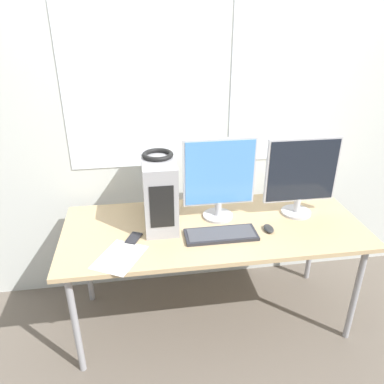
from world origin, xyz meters
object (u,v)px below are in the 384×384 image
pc_tower (159,190)px  headphones (158,155)px  keyboard (221,235)px  monitor_main (219,177)px  monitor_right_near (301,175)px  cell_phone (134,238)px  mouse (269,229)px

pc_tower → headphones: (0.00, 0.00, 0.23)m
keyboard → monitor_main: bearing=82.2°
monitor_main → keyboard: 0.36m
monitor_main → keyboard: (-0.03, -0.23, -0.27)m
pc_tower → monitor_right_near: 0.91m
pc_tower → headphones: size_ratio=2.46×
monitor_main → cell_phone: (-0.55, -0.19, -0.28)m
cell_phone → keyboard: bearing=18.6°
monitor_main → keyboard: bearing=-97.8°
headphones → keyboard: headphones is taller
pc_tower → monitor_right_near: bearing=-2.7°
monitor_main → monitor_right_near: monitor_main is taller
pc_tower → monitor_main: bearing=-1.6°
mouse → monitor_right_near: bearing=35.5°
pc_tower → headphones: 0.23m
monitor_main → mouse: 0.44m
monitor_right_near → mouse: 0.41m
monitor_right_near → keyboard: (-0.56, -0.20, -0.27)m
pc_tower → monitor_main: monitor_main is taller
monitor_main → headphones: bearing=178.3°
monitor_right_near → mouse: (-0.26, -0.18, -0.27)m
monitor_right_near → cell_phone: 1.13m
keyboard → mouse: bearing=3.6°
mouse → cell_phone: 0.83m
pc_tower → keyboard: 0.47m
pc_tower → keyboard: (0.35, -0.24, -0.21)m
cell_phone → monitor_right_near: bearing=32.0°
monitor_main → cell_phone: size_ratio=3.94×
monitor_main → cell_phone: bearing=-161.5°
headphones → mouse: size_ratio=1.87×
monitor_main → keyboard: monitor_main is taller
keyboard → cell_phone: keyboard is taller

